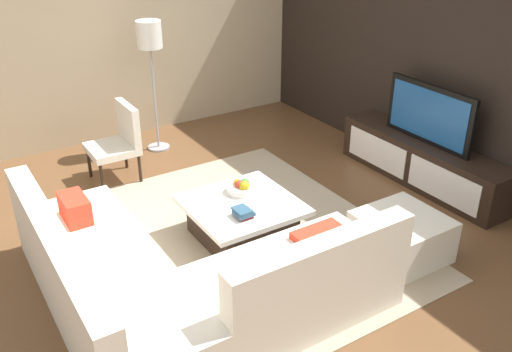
{
  "coord_description": "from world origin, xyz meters",
  "views": [
    {
      "loc": [
        3.75,
        -2.18,
        2.92
      ],
      "look_at": [
        -0.26,
        0.35,
        0.52
      ],
      "focal_mm": 38.97,
      "sensor_mm": 36.0,
      "label": 1
    }
  ],
  "objects_px": {
    "ottoman": "(401,237)",
    "book_stack": "(243,213)",
    "accent_chair_near": "(119,138)",
    "fruit_bowl": "(241,187)",
    "television": "(429,114)",
    "coffee_table": "(242,219)",
    "sectional_couch": "(177,280)",
    "media_console": "(422,162)",
    "floor_lamp": "(150,44)"
  },
  "relations": [
    {
      "from": "media_console",
      "to": "fruit_bowl",
      "type": "bearing_deg",
      "value": -97.15
    },
    {
      "from": "media_console",
      "to": "ottoman",
      "type": "xyz_separation_m",
      "value": [
        0.92,
        -1.25,
        -0.05
      ]
    },
    {
      "from": "coffee_table",
      "to": "fruit_bowl",
      "type": "distance_m",
      "value": 0.31
    },
    {
      "from": "sectional_couch",
      "to": "floor_lamp",
      "type": "height_order",
      "value": "floor_lamp"
    },
    {
      "from": "floor_lamp",
      "to": "fruit_bowl",
      "type": "height_order",
      "value": "floor_lamp"
    },
    {
      "from": "book_stack",
      "to": "floor_lamp",
      "type": "bearing_deg",
      "value": 173.59
    },
    {
      "from": "fruit_bowl",
      "to": "book_stack",
      "type": "bearing_deg",
      "value": -29.1
    },
    {
      "from": "television",
      "to": "book_stack",
      "type": "relative_size",
      "value": 6.5
    },
    {
      "from": "accent_chair_near",
      "to": "book_stack",
      "type": "bearing_deg",
      "value": 8.34
    },
    {
      "from": "television",
      "to": "fruit_bowl",
      "type": "bearing_deg",
      "value": -97.15
    },
    {
      "from": "television",
      "to": "ottoman",
      "type": "bearing_deg",
      "value": -53.8
    },
    {
      "from": "book_stack",
      "to": "television",
      "type": "bearing_deg",
      "value": 92.88
    },
    {
      "from": "television",
      "to": "floor_lamp",
      "type": "bearing_deg",
      "value": -139.47
    },
    {
      "from": "sectional_couch",
      "to": "accent_chair_near",
      "type": "bearing_deg",
      "value": 169.56
    },
    {
      "from": "television",
      "to": "floor_lamp",
      "type": "xyz_separation_m",
      "value": [
        -2.48,
        -2.12,
        0.53
      ]
    },
    {
      "from": "television",
      "to": "coffee_table",
      "type": "xyz_separation_m",
      "value": [
        -0.1,
        -2.3,
        -0.62
      ]
    },
    {
      "from": "media_console",
      "to": "sectional_couch",
      "type": "xyz_separation_m",
      "value": [
        0.52,
        -3.25,
        0.04
      ]
    },
    {
      "from": "television",
      "to": "floor_lamp",
      "type": "height_order",
      "value": "floor_lamp"
    },
    {
      "from": "media_console",
      "to": "sectional_couch",
      "type": "relative_size",
      "value": 0.88
    },
    {
      "from": "media_console",
      "to": "television",
      "type": "height_order",
      "value": "television"
    },
    {
      "from": "sectional_couch",
      "to": "fruit_bowl",
      "type": "bearing_deg",
      "value": 127.07
    },
    {
      "from": "accent_chair_near",
      "to": "book_stack",
      "type": "relative_size",
      "value": 4.94
    },
    {
      "from": "floor_lamp",
      "to": "television",
      "type": "bearing_deg",
      "value": 40.53
    },
    {
      "from": "coffee_table",
      "to": "accent_chair_near",
      "type": "relative_size",
      "value": 1.13
    },
    {
      "from": "media_console",
      "to": "ottoman",
      "type": "relative_size",
      "value": 3.05
    },
    {
      "from": "television",
      "to": "book_stack",
      "type": "distance_m",
      "value": 2.45
    },
    {
      "from": "ottoman",
      "to": "book_stack",
      "type": "height_order",
      "value": "book_stack"
    },
    {
      "from": "television",
      "to": "accent_chair_near",
      "type": "distance_m",
      "value": 3.42
    },
    {
      "from": "media_console",
      "to": "coffee_table",
      "type": "xyz_separation_m",
      "value": [
        -0.1,
        -2.3,
        -0.05
      ]
    },
    {
      "from": "sectional_couch",
      "to": "accent_chair_near",
      "type": "height_order",
      "value": "accent_chair_near"
    },
    {
      "from": "sectional_couch",
      "to": "book_stack",
      "type": "bearing_deg",
      "value": 115.68
    },
    {
      "from": "accent_chair_near",
      "to": "fruit_bowl",
      "type": "distance_m",
      "value": 1.76
    },
    {
      "from": "coffee_table",
      "to": "floor_lamp",
      "type": "bearing_deg",
      "value": 175.85
    },
    {
      "from": "television",
      "to": "floor_lamp",
      "type": "relative_size",
      "value": 0.71
    },
    {
      "from": "accent_chair_near",
      "to": "fruit_bowl",
      "type": "xyz_separation_m",
      "value": [
        1.65,
        0.61,
        -0.06
      ]
    },
    {
      "from": "coffee_table",
      "to": "sectional_couch",
      "type": "bearing_deg",
      "value": -56.9
    },
    {
      "from": "coffee_table",
      "to": "ottoman",
      "type": "xyz_separation_m",
      "value": [
        1.02,
        1.05,
        -0.0
      ]
    },
    {
      "from": "book_stack",
      "to": "coffee_table",
      "type": "bearing_deg",
      "value": 151.57
    },
    {
      "from": "television",
      "to": "coffee_table",
      "type": "relative_size",
      "value": 1.17
    },
    {
      "from": "media_console",
      "to": "ottoman",
      "type": "bearing_deg",
      "value": -53.79
    },
    {
      "from": "sectional_couch",
      "to": "ottoman",
      "type": "distance_m",
      "value": 2.04
    },
    {
      "from": "sectional_couch",
      "to": "television",
      "type": "bearing_deg",
      "value": 99.14
    },
    {
      "from": "media_console",
      "to": "floor_lamp",
      "type": "bearing_deg",
      "value": -139.48
    },
    {
      "from": "book_stack",
      "to": "media_console",
      "type": "bearing_deg",
      "value": 92.88
    },
    {
      "from": "coffee_table",
      "to": "accent_chair_near",
      "type": "bearing_deg",
      "value": -164.54
    },
    {
      "from": "sectional_couch",
      "to": "book_stack",
      "type": "distance_m",
      "value": 0.94
    },
    {
      "from": "sectional_couch",
      "to": "coffee_table",
      "type": "relative_size",
      "value": 2.47
    },
    {
      "from": "television",
      "to": "coffee_table",
      "type": "distance_m",
      "value": 2.38
    },
    {
      "from": "accent_chair_near",
      "to": "ottoman",
      "type": "xyz_separation_m",
      "value": [
        2.84,
        1.55,
        -0.29
      ]
    },
    {
      "from": "book_stack",
      "to": "fruit_bowl",
      "type": "bearing_deg",
      "value": 150.9
    }
  ]
}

